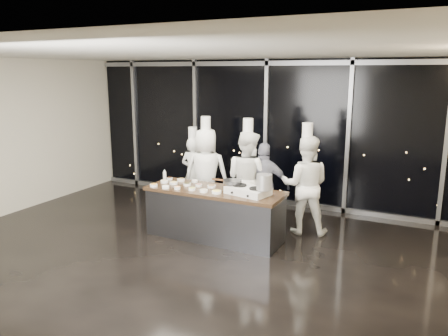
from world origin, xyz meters
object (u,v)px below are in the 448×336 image
object	(u,v)px
chef_far_left	(193,172)
chef_right	(305,185)
frying_pan	(232,182)
chef_center	(247,179)
chef_left	(206,173)
stove	(248,191)
guest	(264,186)
demo_counter	(215,214)
stock_pot	(264,182)

from	to	relation	value
chef_far_left	chef_right	size ratio (longest dim) A/B	0.87
frying_pan	chef_center	distance (m)	0.83
frying_pan	chef_left	size ratio (longest dim) A/B	0.28
stove	guest	size ratio (longest dim) A/B	0.48
guest	frying_pan	bearing A→B (deg)	62.77
chef_left	guest	world-z (taller)	chef_left
chef_center	guest	distance (m)	0.35
stove	frying_pan	world-z (taller)	frying_pan
frying_pan	chef_center	size ratio (longest dim) A/B	0.28
demo_counter	frying_pan	xyz separation A→B (m)	(0.32, 0.04, 0.61)
demo_counter	chef_right	size ratio (longest dim) A/B	1.20
demo_counter	stove	bearing A→B (deg)	-2.86
chef_far_left	chef_right	distance (m)	2.63
stock_pot	chef_right	world-z (taller)	chef_right
chef_left	chef_right	bearing A→B (deg)	164.52
demo_counter	frying_pan	size ratio (longest dim) A/B	4.23
chef_far_left	stock_pot	bearing A→B (deg)	145.98
guest	chef_right	xyz separation A→B (m)	(0.78, 0.05, 0.10)
demo_counter	chef_left	bearing A→B (deg)	125.80
stock_pot	frying_pan	bearing A→B (deg)	166.93
stock_pot	chef_far_left	world-z (taller)	chef_far_left
frying_pan	chef_left	world-z (taller)	chef_left
chef_left	frying_pan	bearing A→B (deg)	121.66
chef_left	guest	distance (m)	1.26
demo_counter	chef_right	distance (m)	1.73
chef_center	chef_right	size ratio (longest dim) A/B	1.02
demo_counter	chef_left	size ratio (longest dim) A/B	1.19
stove	stock_pot	size ratio (longest dim) A/B	3.09
stock_pot	chef_left	size ratio (longest dim) A/B	0.12
frying_pan	stock_pot	size ratio (longest dim) A/B	2.28
chef_center	stock_pot	bearing A→B (deg)	145.60
demo_counter	chef_far_left	bearing A→B (deg)	131.69
frying_pan	chef_right	bearing A→B (deg)	54.66
guest	chef_center	bearing A→B (deg)	0.73
chef_right	stock_pot	bearing A→B (deg)	56.29
stove	chef_center	bearing A→B (deg)	126.57
frying_pan	chef_center	xyz separation A→B (m)	(-0.06, 0.81, -0.13)
chef_center	frying_pan	bearing A→B (deg)	113.25
chef_far_left	chef_right	xyz separation A→B (m)	(2.60, -0.42, 0.12)
chef_left	stove	bearing A→B (deg)	127.42
chef_far_left	chef_right	bearing A→B (deg)	170.85
guest	chef_right	distance (m)	0.78
stock_pot	chef_left	xyz separation A→B (m)	(-1.64, 1.04, -0.24)
chef_right	demo_counter	bearing A→B (deg)	21.53
demo_counter	guest	size ratio (longest dim) A/B	1.51
demo_counter	frying_pan	bearing A→B (deg)	7.71
guest	chef_right	bearing A→B (deg)	172.86
chef_far_left	guest	size ratio (longest dim) A/B	1.09
demo_counter	chef_right	world-z (taller)	chef_right
chef_center	chef_far_left	bearing A→B (deg)	-0.23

